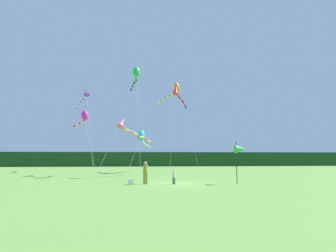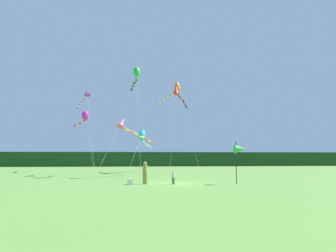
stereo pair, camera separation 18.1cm
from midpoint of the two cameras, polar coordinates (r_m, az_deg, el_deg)
ground_plane at (r=24.17m, az=1.72°, el=-11.07°), size 120.00×120.00×0.00m
distant_treeline at (r=68.94m, az=-3.30°, el=-6.45°), size 108.00×3.78×3.26m
person_adult at (r=23.40m, az=-4.27°, el=-8.81°), size 0.39×0.39×1.76m
person_child at (r=23.21m, az=1.26°, el=-9.76°), size 0.24×0.24×1.10m
cooler_box at (r=23.13m, az=-7.15°, el=-10.73°), size 0.41×0.36×0.42m
banner_flag_pole at (r=23.87m, az=14.04°, el=-4.45°), size 0.90×0.70×3.34m
kite_magenta at (r=35.51m, az=-15.79°, el=1.79°), size 3.48×5.06×7.63m
kite_red at (r=40.94m, az=1.99°, el=6.60°), size 3.63×8.22×12.06m
kite_rainbow at (r=31.50m, az=-7.91°, el=0.02°), size 6.01×8.05×6.44m
kite_purple at (r=45.03m, az=-15.60°, el=5.80°), size 4.64×10.63×12.05m
kite_orange at (r=41.40m, az=1.51°, el=7.08°), size 4.90×9.02×12.65m
kite_cyan at (r=40.72m, az=-4.92°, el=-1.98°), size 3.34×8.30×6.09m
kite_green at (r=33.81m, az=-6.02°, el=10.01°), size 1.30×8.47×12.34m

